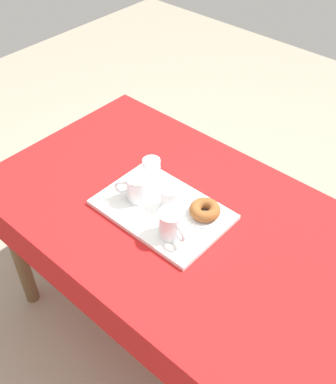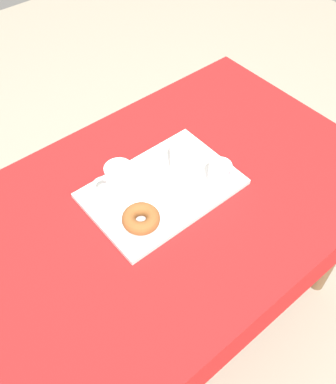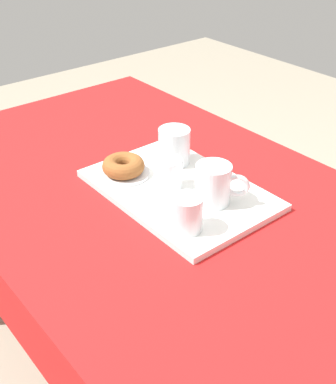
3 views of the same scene
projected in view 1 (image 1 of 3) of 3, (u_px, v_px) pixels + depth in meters
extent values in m
plane|color=gray|center=(176.00, 327.00, 2.21)|extent=(6.00, 6.00, 0.00)
cube|color=red|center=(179.00, 216.00, 1.71)|extent=(1.47, 0.89, 0.04)
cube|color=red|center=(90.00, 308.00, 1.52)|extent=(1.47, 0.01, 0.14)
cube|color=red|center=(245.00, 176.00, 2.01)|extent=(1.47, 0.01, 0.14)
cube|color=red|center=(57.00, 154.00, 2.13)|extent=(0.01, 0.89, 0.14)
cylinder|color=brown|center=(17.00, 250.00, 2.09)|extent=(0.06, 0.06, 0.73)
cylinder|color=brown|center=(129.00, 174.00, 2.48)|extent=(0.06, 0.06, 0.73)
cube|color=white|center=(162.00, 210.00, 1.69)|extent=(0.47, 0.31, 0.02)
cylinder|color=white|center=(171.00, 224.00, 1.56)|extent=(0.09, 0.09, 0.10)
cylinder|color=maroon|center=(171.00, 226.00, 1.57)|extent=(0.07, 0.07, 0.07)
torus|color=white|center=(180.00, 234.00, 1.52)|extent=(0.06, 0.03, 0.06)
cylinder|color=white|center=(138.00, 188.00, 1.69)|extent=(0.09, 0.09, 0.10)
cylinder|color=maroon|center=(138.00, 190.00, 1.70)|extent=(0.07, 0.07, 0.07)
torus|color=white|center=(122.00, 187.00, 1.69)|extent=(0.05, 0.05, 0.06)
cylinder|color=white|center=(169.00, 198.00, 1.66)|extent=(0.07, 0.07, 0.08)
cylinder|color=silver|center=(169.00, 202.00, 1.68)|extent=(0.06, 0.06, 0.04)
cylinder|color=white|center=(152.00, 169.00, 1.78)|extent=(0.07, 0.07, 0.08)
cylinder|color=silver|center=(152.00, 171.00, 1.79)|extent=(0.06, 0.06, 0.05)
cylinder|color=silver|center=(205.00, 215.00, 1.65)|extent=(0.13, 0.13, 0.01)
torus|color=brown|center=(205.00, 210.00, 1.64)|extent=(0.11, 0.11, 0.04)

